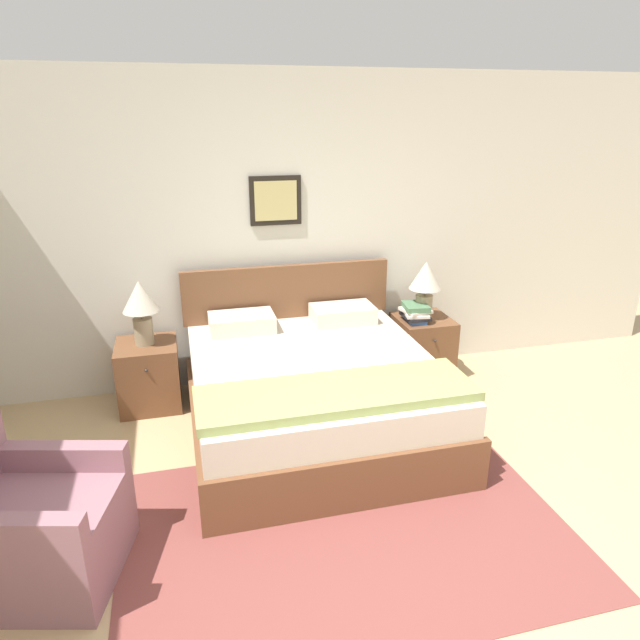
% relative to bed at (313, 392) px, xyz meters
% --- Properties ---
extents(ground_plane, '(16.00, 16.00, 0.00)m').
position_rel_bed_xyz_m(ground_plane, '(0.04, -1.69, -0.32)').
color(ground_plane, tan).
extents(wall_back, '(7.47, 0.09, 2.60)m').
position_rel_bed_xyz_m(wall_back, '(0.04, 1.04, 0.98)').
color(wall_back, beige).
rests_on(wall_back, ground_plane).
extents(area_rug_main, '(2.53, 1.72, 0.01)m').
position_rel_bed_xyz_m(area_rug_main, '(-0.08, -1.12, -0.31)').
color(area_rug_main, brown).
rests_on(area_rug_main, ground_plane).
extents(bed, '(1.78, 1.94, 1.05)m').
position_rel_bed_xyz_m(bed, '(0.00, 0.00, 0.00)').
color(bed, brown).
rests_on(bed, ground_plane).
extents(armchair, '(0.92, 0.86, 0.89)m').
position_rel_bed_xyz_m(armchair, '(-1.73, -1.03, -0.02)').
color(armchair, '#8E606B').
rests_on(armchair, ground_plane).
extents(nightstand_near_window, '(0.47, 0.50, 0.54)m').
position_rel_bed_xyz_m(nightstand_near_window, '(-1.19, 0.72, -0.05)').
color(nightstand_near_window, brown).
rests_on(nightstand_near_window, ground_plane).
extents(nightstand_by_door, '(0.47, 0.50, 0.54)m').
position_rel_bed_xyz_m(nightstand_by_door, '(1.19, 0.72, -0.05)').
color(nightstand_by_door, brown).
rests_on(nightstand_by_door, ground_plane).
extents(table_lamp_near_window, '(0.28, 0.28, 0.52)m').
position_rel_bed_xyz_m(table_lamp_near_window, '(-1.19, 0.73, 0.56)').
color(table_lamp_near_window, gray).
rests_on(table_lamp_near_window, nightstand_near_window).
extents(table_lamp_by_door, '(0.28, 0.28, 0.52)m').
position_rel_bed_xyz_m(table_lamp_by_door, '(1.18, 0.73, 0.56)').
color(table_lamp_by_door, gray).
rests_on(table_lamp_by_door, nightstand_by_door).
extents(book_thick_bottom, '(0.17, 0.26, 0.03)m').
position_rel_bed_xyz_m(book_thick_bottom, '(1.08, 0.67, 0.24)').
color(book_thick_bottom, '#335693').
rests_on(book_thick_bottom, nightstand_by_door).
extents(book_hardcover_middle, '(0.20, 0.26, 0.03)m').
position_rel_bed_xyz_m(book_hardcover_middle, '(1.08, 0.67, 0.27)').
color(book_hardcover_middle, '#232328').
rests_on(book_hardcover_middle, book_thick_bottom).
extents(book_novel_upper, '(0.24, 0.29, 0.02)m').
position_rel_bed_xyz_m(book_novel_upper, '(1.08, 0.67, 0.30)').
color(book_novel_upper, silver).
rests_on(book_novel_upper, book_hardcover_middle).
extents(book_slim_near_top, '(0.26, 0.27, 0.03)m').
position_rel_bed_xyz_m(book_slim_near_top, '(1.08, 0.67, 0.32)').
color(book_slim_near_top, silver).
rests_on(book_slim_near_top, book_novel_upper).
extents(book_paperback_top, '(0.23, 0.26, 0.04)m').
position_rel_bed_xyz_m(book_paperback_top, '(1.08, 0.67, 0.36)').
color(book_paperback_top, '#4C7551').
rests_on(book_paperback_top, book_slim_near_top).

